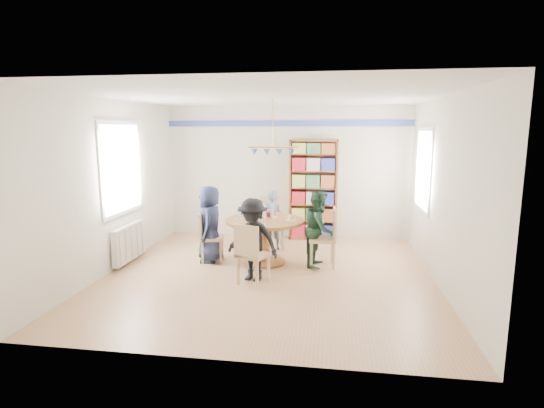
% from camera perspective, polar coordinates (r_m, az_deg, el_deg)
% --- Properties ---
extents(ground, '(5.00, 5.00, 0.00)m').
position_cam_1_polar(ground, '(6.65, -0.50, -9.54)').
color(ground, tan).
extents(room_shell, '(5.00, 5.00, 5.00)m').
position_cam_1_polar(room_shell, '(7.20, -1.52, 5.39)').
color(room_shell, white).
rests_on(room_shell, ground).
extents(radiator, '(0.12, 1.00, 0.60)m').
position_cam_1_polar(radiator, '(7.56, -18.63, -4.91)').
color(radiator, silver).
rests_on(radiator, ground).
extents(dining_table, '(1.30, 1.30, 0.75)m').
position_cam_1_polar(dining_table, '(7.10, -0.95, -3.61)').
color(dining_table, brown).
rests_on(dining_table, ground).
extents(chair_left, '(0.44, 0.44, 0.85)m').
position_cam_1_polar(chair_left, '(7.30, -8.60, -4.05)').
color(chair_left, tan).
rests_on(chair_left, ground).
extents(chair_right, '(0.45, 0.45, 0.97)m').
position_cam_1_polar(chair_right, '(6.98, 7.46, -4.11)').
color(chair_right, tan).
rests_on(chair_right, ground).
extents(chair_far, '(0.52, 0.52, 0.99)m').
position_cam_1_polar(chair_far, '(8.05, 0.02, -2.08)').
color(chair_far, tan).
rests_on(chair_far, ground).
extents(chair_near, '(0.52, 0.52, 0.90)m').
position_cam_1_polar(chair_near, '(6.12, -2.93, -6.40)').
color(chair_near, tan).
rests_on(chair_near, ground).
extents(person_left, '(0.52, 0.70, 1.30)m').
position_cam_1_polar(person_left, '(7.25, -8.36, -2.66)').
color(person_left, '#192038').
rests_on(person_left, ground).
extents(person_right, '(0.55, 0.67, 1.26)m').
position_cam_1_polar(person_right, '(6.97, 6.39, -3.31)').
color(person_right, '#193221').
rests_on(person_right, ground).
extents(person_far, '(0.43, 0.30, 1.13)m').
position_cam_1_polar(person_far, '(7.93, 0.07, -2.10)').
color(person_far, gray).
rests_on(person_far, ground).
extents(person_near, '(0.90, 0.67, 1.24)m').
position_cam_1_polar(person_near, '(6.27, -2.59, -4.84)').
color(person_near, black).
rests_on(person_near, ground).
extents(bookshelf, '(0.97, 0.29, 2.03)m').
position_cam_1_polar(bookshelf, '(8.64, 5.56, 1.77)').
color(bookshelf, brown).
rests_on(bookshelf, ground).
extents(tableware, '(1.02, 1.02, 0.27)m').
position_cam_1_polar(tableware, '(7.07, -1.10, -1.57)').
color(tableware, white).
rests_on(tableware, dining_table).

